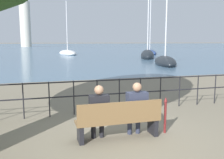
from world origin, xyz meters
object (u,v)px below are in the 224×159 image
Objects in this scene: park_bench at (119,120)px; closed_umbrella at (165,113)px; sailboat_4 at (165,62)px; seated_person_left at (99,110)px; seated_person_right at (136,107)px; sailboat_0 at (147,55)px; sailboat_5 at (68,53)px; harbor_lighthouse at (25,21)px; sailboat_2 at (150,52)px.

closed_umbrella is at bearing 2.77° from park_bench.
sailboat_4 is at bearing 61.83° from closed_umbrella.
park_bench is 1.55× the size of seated_person_left.
seated_person_left is 0.99× the size of seated_person_right.
seated_person_left is at bearing -93.56° from sailboat_0.
park_bench is at bearing -170.54° from seated_person_right.
harbor_lighthouse reaches higher than sailboat_5.
sailboat_0 is at bearing 65.18° from seated_person_right.
sailboat_4 is at bearing -100.18° from sailboat_2.
sailboat_4 is at bearing -79.82° from sailboat_5.
sailboat_4 is (9.77, 16.83, -0.44)m from seated_person_right.
harbor_lighthouse reaches higher than closed_umbrella.
sailboat_0 is (12.73, 25.59, -0.30)m from seated_person_left.
sailboat_0 reaches higher than sailboat_5.
sailboat_5 is at bearing -82.18° from harbor_lighthouse.
sailboat_0 is (12.28, 25.67, -0.05)m from park_bench.
seated_person_right is 0.06× the size of harbor_lighthouse.
sailboat_4 is 95.14m from harbor_lighthouse.
park_bench is at bearing -105.33° from sailboat_2.
closed_umbrella is 0.13× the size of sailboat_4.
sailboat_5 reaches higher than park_bench.
park_bench is 0.18× the size of sailboat_2.
sailboat_5 is at bearing 87.25° from closed_umbrella.
sailboat_4 is (-7.26, -19.28, -0.06)m from sailboat_2.
sailboat_0 is (11.09, 25.61, -0.10)m from closed_umbrella.
sailboat_2 is (16.28, 36.13, -0.18)m from closed_umbrella.
seated_person_left is 40.32m from sailboat_2.
seated_person_left is at bearing -86.68° from harbor_lighthouse.
seated_person_right is (0.45, 0.07, 0.26)m from park_bench.
harbor_lighthouse reaches higher than park_bench.
seated_person_left is 28.58m from sailboat_0.
seated_person_right is at bearing -0.12° from seated_person_left.
sailboat_2 is at bearing 63.59° from seated_person_left.
seated_person_left is 0.90m from seated_person_right.
sailboat_0 is at bearing 97.28° from sailboat_4.
sailboat_5 reaches higher than closed_umbrella.
park_bench is at bearing -100.61° from sailboat_4.
seated_person_left is at bearing 179.34° from closed_umbrella.
harbor_lighthouse reaches higher than sailboat_0.
sailboat_4 is at bearing -79.62° from harbor_lighthouse.
sailboat_5 is at bearing 129.20° from sailboat_4.
sailboat_2 is at bearing 64.75° from seated_person_right.
seated_person_right is 19.47m from sailboat_4.
harbor_lighthouse is at bearing 125.67° from sailboat_0.
sailboat_4 is at bearing -80.36° from sailboat_0.
seated_person_left is at bearing -103.70° from sailboat_5.
seated_person_left is 1.66m from closed_umbrella.
harbor_lighthouse reaches higher than seated_person_left.
seated_person_left is 0.11× the size of sailboat_0.
sailboat_2 reaches higher than park_bench.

